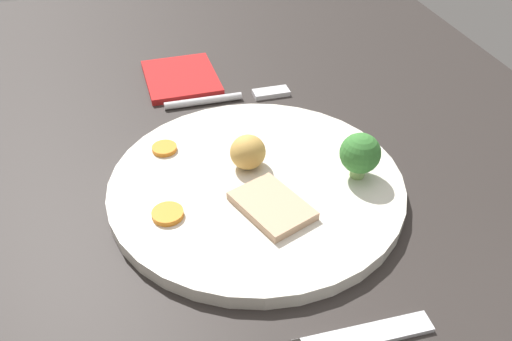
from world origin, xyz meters
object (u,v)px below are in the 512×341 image
at_px(dinner_plate, 256,184).
at_px(meat_slice_main, 272,206).
at_px(fork, 233,97).
at_px(folded_napkin, 181,78).
at_px(broccoli_floret, 360,154).
at_px(roast_potato_left, 248,152).
at_px(carrot_coin_front, 168,214).
at_px(carrot_coin_back, 164,148).

distance_m(dinner_plate, meat_slice_main, 0.05).
relative_size(fork, folded_napkin, 1.39).
bearing_deg(broccoli_floret, fork, -156.99).
bearing_deg(broccoli_floret, roast_potato_left, -112.22).
bearing_deg(folded_napkin, broccoli_floret, 28.09).
bearing_deg(carrot_coin_front, folded_napkin, 170.41).
distance_m(fork, folded_napkin, 0.09).
bearing_deg(roast_potato_left, carrot_coin_front, -57.65).
bearing_deg(carrot_coin_back, broccoli_floret, 63.86).
xyz_separation_m(dinner_plate, folded_napkin, (-0.24, -0.04, -0.00)).
bearing_deg(carrot_coin_back, meat_slice_main, 36.46).
height_order(roast_potato_left, carrot_coin_front, roast_potato_left).
distance_m(broccoli_floret, fork, 0.21).
distance_m(meat_slice_main, roast_potato_left, 0.07).
distance_m(meat_slice_main, carrot_coin_front, 0.09).
distance_m(dinner_plate, carrot_coin_back, 0.11).
height_order(dinner_plate, folded_napkin, dinner_plate).
height_order(carrot_coin_front, fork, carrot_coin_front).
bearing_deg(dinner_plate, carrot_coin_front, -69.84).
bearing_deg(carrot_coin_front, dinner_plate, 110.16).
relative_size(carrot_coin_front, carrot_coin_back, 1.11).
distance_m(meat_slice_main, folded_napkin, 0.29).
bearing_deg(broccoli_floret, dinner_plate, -101.04).
bearing_deg(fork, folded_napkin, 128.81).
bearing_deg(roast_potato_left, fork, 173.63).
xyz_separation_m(carrot_coin_front, broccoli_floret, (-0.01, 0.18, 0.02)).
height_order(carrot_coin_front, carrot_coin_back, same).
relative_size(meat_slice_main, broccoli_floret, 1.54).
xyz_separation_m(dinner_plate, roast_potato_left, (-0.02, -0.00, 0.02)).
bearing_deg(dinner_plate, meat_slice_main, 4.22).
height_order(roast_potato_left, broccoli_floret, broccoli_floret).
bearing_deg(broccoli_floret, folded_napkin, -151.91).
distance_m(dinner_plate, carrot_coin_front, 0.09).
height_order(meat_slice_main, roast_potato_left, roast_potato_left).
distance_m(roast_potato_left, fork, 0.16).
xyz_separation_m(meat_slice_main, broccoli_floret, (-0.03, 0.09, 0.02)).
xyz_separation_m(dinner_plate, fork, (-0.17, 0.01, -0.00)).
xyz_separation_m(meat_slice_main, fork, (-0.22, 0.01, -0.01)).
height_order(dinner_plate, meat_slice_main, meat_slice_main).
xyz_separation_m(broccoli_floret, fork, (-0.19, -0.08, -0.04)).
xyz_separation_m(carrot_coin_front, folded_napkin, (-0.27, 0.05, -0.01)).
height_order(broccoli_floret, folded_napkin, broccoli_floret).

